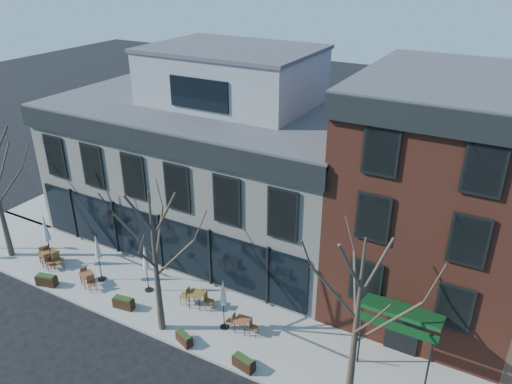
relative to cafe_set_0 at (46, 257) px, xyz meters
The scene contains 20 objects.
ground 6.61m from the cafe_set_0, 25.81° to the left, with size 120.00×120.00×0.00m, color black.
sidewalk_front 9.22m from the cafe_set_0, ahead, with size 33.50×4.70×0.15m, color gray.
sidewalk_side 10.36m from the cafe_set_0, 121.00° to the left, with size 4.50×12.00×0.15m, color gray.
corner_building 10.76m from the cafe_set_0, 52.91° to the left, with size 18.39×10.39×11.10m.
red_brick_building 21.09m from the cafe_set_0, 22.52° to the left, with size 8.20×11.78×11.18m.
tree_mid 9.54m from the cafe_set_0, ahead, with size 3.50×3.55×7.04m.
tree_right 18.28m from the cafe_set_0, ahead, with size 3.72×3.77×7.48m.
cafe_set_0 is the anchor object (origin of this frame).
cafe_set_1 0.30m from the cafe_set_0, 34.41° to the left, with size 1.86×0.83×0.96m.
cafe_set_2 3.48m from the cafe_set_0, ahead, with size 1.64×1.00×0.85m.
cafe_set_3 9.49m from the cafe_set_0, ahead, with size 1.82×0.82×0.94m.
cafe_set_4 12.30m from the cafe_set_0, ahead, with size 1.60×0.69×0.83m.
umbrella_0 1.66m from the cafe_set_0, 39.00° to the left, with size 0.48×0.48×2.99m.
umbrella_1 3.99m from the cafe_set_0, ahead, with size 0.43×0.43×2.66m.
umbrella_2 6.72m from the cafe_set_0, ahead, with size 0.42×0.42×2.61m.
umbrella_4 11.52m from the cafe_set_0, ahead, with size 0.42×0.42×2.61m.
planter_0 2.07m from the cafe_set_0, 40.32° to the right, with size 1.16×0.70×0.61m.
planter_1 6.41m from the cafe_set_0, ahead, with size 1.09×0.57×0.58m.
planter_2 10.51m from the cafe_set_0, ahead, with size 0.98×0.65×0.51m.
planter_3 13.55m from the cafe_set_0, ahead, with size 1.06×0.58×0.56m.
Camera 1 is at (15.59, -17.61, 15.85)m, focal length 35.00 mm.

